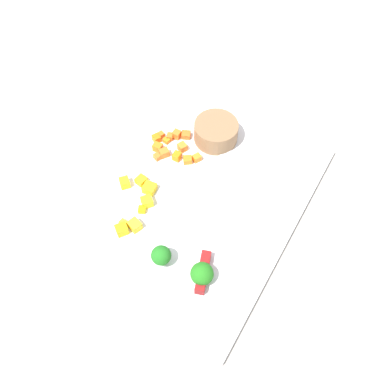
{
  "coord_description": "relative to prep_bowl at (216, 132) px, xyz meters",
  "views": [
    {
      "loc": [
        0.38,
        0.23,
        0.71
      ],
      "look_at": [
        0.0,
        0.0,
        0.02
      ],
      "focal_mm": 41.1,
      "sensor_mm": 36.0,
      "label": 1
    }
  ],
  "objects": [
    {
      "name": "carrot_dice_1",
      "position": [
        0.07,
        -0.1,
        -0.01
      ],
      "size": [
        0.02,
        0.02,
        0.01
      ],
      "primitive_type": "cube",
      "rotation": [
        0.0,
        0.0,
        1.09
      ],
      "color": "orange",
      "rests_on": "cutting_board"
    },
    {
      "name": "carrot_dice_6",
      "position": [
        0.09,
        -0.09,
        -0.01
      ],
      "size": [
        0.02,
        0.02,
        0.02
      ],
      "primitive_type": "cube",
      "rotation": [
        0.0,
        0.0,
        0.08
      ],
      "color": "orange",
      "rests_on": "cutting_board"
    },
    {
      "name": "carrot_dice_4",
      "position": [
        0.06,
        -0.04,
        -0.01
      ],
      "size": [
        0.02,
        0.02,
        0.02
      ],
      "primitive_type": "cube",
      "rotation": [
        0.0,
        0.0,
        2.7
      ],
      "color": "orange",
      "rests_on": "cutting_board"
    },
    {
      "name": "prep_bowl",
      "position": [
        0.0,
        0.0,
        0.0
      ],
      "size": [
        0.09,
        0.09,
        0.04
      ],
      "primitive_type": "cylinder",
      "color": "#8C6745",
      "rests_on": "cutting_board"
    },
    {
      "name": "carrot_dice_2",
      "position": [
        0.1,
        -0.07,
        -0.02
      ],
      "size": [
        0.02,
        0.02,
        0.01
      ],
      "primitive_type": "cube",
      "rotation": [
        0.0,
        0.0,
        1.21
      ],
      "color": "orange",
      "rests_on": "cutting_board"
    },
    {
      "name": "pepper_dice_4",
      "position": [
        0.17,
        -0.07,
        -0.01
      ],
      "size": [
        0.02,
        0.02,
        0.01
      ],
      "primitive_type": "cube",
      "rotation": [
        0.0,
        0.0,
        1.41
      ],
      "color": "yellow",
      "rests_on": "cutting_board"
    },
    {
      "name": "pepper_dice_5",
      "position": [
        0.19,
        -0.09,
        -0.01
      ],
      "size": [
        0.03,
        0.03,
        0.02
      ],
      "primitive_type": "cube",
      "rotation": [
        0.0,
        0.0,
        0.86
      ],
      "color": "yellow",
      "rests_on": "cutting_board"
    },
    {
      "name": "pepper_dice_6",
      "position": [
        0.17,
        -0.05,
        -0.01
      ],
      "size": [
        0.03,
        0.03,
        0.02
      ],
      "primitive_type": "cube",
      "rotation": [
        0.0,
        0.0,
        1.7
      ],
      "color": "yellow",
      "rests_on": "cutting_board"
    },
    {
      "name": "carrot_dice_9",
      "position": [
        0.08,
        -0.02,
        -0.02
      ],
      "size": [
        0.02,
        0.02,
        0.01
      ],
      "primitive_type": "cube",
      "rotation": [
        0.0,
        0.0,
        2.22
      ],
      "color": "orange",
      "rests_on": "cutting_board"
    },
    {
      "name": "carrot_dice_11",
      "position": [
        0.07,
        -0.01,
        -0.01
      ],
      "size": [
        0.02,
        0.02,
        0.01
      ],
      "primitive_type": "cube",
      "rotation": [
        0.0,
        0.0,
        2.67
      ],
      "color": "orange",
      "rests_on": "cutting_board"
    },
    {
      "name": "pepper_dice_1",
      "position": [
        0.2,
        -0.03,
        -0.01
      ],
      "size": [
        0.03,
        0.03,
        0.02
      ],
      "primitive_type": "cube",
      "rotation": [
        0.0,
        0.0,
        2.47
      ],
      "color": "yellow",
      "rests_on": "cutting_board"
    },
    {
      "name": "broccoli_floret_1",
      "position": [
        0.29,
        0.05,
        0.0
      ],
      "size": [
        0.03,
        0.03,
        0.04
      ],
      "color": "#82B660",
      "rests_on": "cutting_board"
    },
    {
      "name": "cutting_board",
      "position": [
        0.14,
        0.03,
        -0.03
      ],
      "size": [
        0.48,
        0.39,
        0.01
      ],
      "primitive_type": "cube",
      "color": "white",
      "rests_on": "ground_plane"
    },
    {
      "name": "broccoli_floret_0",
      "position": [
        0.28,
        0.13,
        -0.0
      ],
      "size": [
        0.04,
        0.04,
        0.04
      ],
      "color": "#80B754",
      "rests_on": "cutting_board"
    },
    {
      "name": "pepper_dice_3",
      "position": [
        0.27,
        -0.04,
        -0.01
      ],
      "size": [
        0.03,
        0.03,
        0.02
      ],
      "primitive_type": "cube",
      "rotation": [
        0.0,
        0.0,
        0.96
      ],
      "color": "yellow",
      "rests_on": "cutting_board"
    },
    {
      "name": "carrot_dice_5",
      "position": [
        0.06,
        -0.08,
        -0.02
      ],
      "size": [
        0.01,
        0.01,
        0.01
      ],
      "primitive_type": "cube",
      "rotation": [
        0.0,
        0.0,
        2.98
      ],
      "color": "orange",
      "rests_on": "cutting_board"
    },
    {
      "name": "carrot_dice_8",
      "position": [
        0.05,
        -0.1,
        -0.02
      ],
      "size": [
        0.01,
        0.02,
        0.01
      ],
      "primitive_type": "cube",
      "rotation": [
        0.0,
        0.0,
        2.74
      ],
      "color": "orange",
      "rests_on": "cutting_board"
    },
    {
      "name": "ground_plane",
      "position": [
        0.14,
        0.03,
        -0.03
      ],
      "size": [
        4.0,
        4.0,
        0.0
      ],
      "primitive_type": "plane",
      "color": "#9F9990"
    },
    {
      "name": "carrot_dice_12",
      "position": [
        0.05,
        -0.08,
        -0.01
      ],
      "size": [
        0.02,
        0.02,
        0.01
      ],
      "primitive_type": "cube",
      "rotation": [
        0.0,
        0.0,
        1.99
      ],
      "color": "orange",
      "rests_on": "cutting_board"
    },
    {
      "name": "pepper_dice_0",
      "position": [
        0.26,
        -0.05,
        -0.02
      ],
      "size": [
        0.01,
        0.01,
        0.01
      ],
      "primitive_type": "cube",
      "rotation": [
        0.0,
        0.0,
        2.99
      ],
      "color": "yellow",
      "rests_on": "cutting_board"
    },
    {
      "name": "pepper_dice_2",
      "position": [
        0.25,
        -0.02,
        -0.01
      ],
      "size": [
        0.02,
        0.03,
        0.02
      ],
      "primitive_type": "cube",
      "rotation": [
        0.0,
        0.0,
        2.82
      ],
      "color": "yellow",
      "rests_on": "cutting_board"
    },
    {
      "name": "chef_knife",
      "position": [
        0.21,
        0.1,
        -0.01
      ],
      "size": [
        0.3,
        0.12,
        0.02
      ],
      "rotation": [
        0.0,
        0.0,
        3.49
      ],
      "color": "silver",
      "rests_on": "cutting_board"
    },
    {
      "name": "carrot_dice_3",
      "position": [
        0.03,
        -0.05,
        -0.02
      ],
      "size": [
        0.02,
        0.02,
        0.01
      ],
      "primitive_type": "cube",
      "rotation": [
        0.0,
        0.0,
        1.99
      ],
      "color": "orange",
      "rests_on": "cutting_board"
    },
    {
      "name": "carrot_dice_7",
      "position": [
        0.08,
        -0.04,
        -0.01
      ],
      "size": [
        0.02,
        0.01,
        0.02
      ],
      "primitive_type": "cube",
      "rotation": [
        0.0,
        0.0,
        0.03
      ],
      "color": "orange",
      "rests_on": "cutting_board"
    },
    {
      "name": "pepper_dice_7",
      "position": [
        0.22,
        -0.03,
        -0.02
      ],
      "size": [
        0.02,
        0.02,
        0.01
      ],
      "primitive_type": "cube",
      "rotation": [
        0.0,
        0.0,
        0.46
      ],
      "color": "yellow",
      "rests_on": "cutting_board"
    },
    {
      "name": "carrot_dice_0",
      "position": [
        0.09,
        -0.07,
        -0.01
      ],
      "size": [
        0.02,
        0.02,
        0.02
      ],
      "primitive_type": "cube",
      "rotation": [
        0.0,
        0.0,
        0.95
      ],
      "color": "orange",
      "rests_on": "cutting_board"
    },
    {
      "name": "carrot_dice_10",
      "position": [
        0.04,
        -0.07,
        -0.01
      ],
      "size": [
        0.02,
        0.02,
        0.02
      ],
      "primitive_type": "cube",
      "rotation": [
        0.0,
        0.0,
        0.05
      ],
      "color": "orange",
      "rests_on": "cutting_board"
    }
  ]
}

